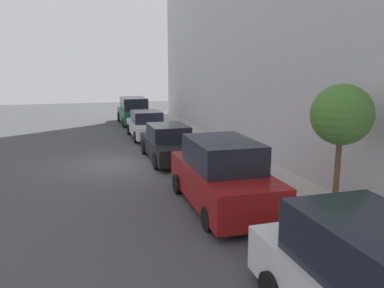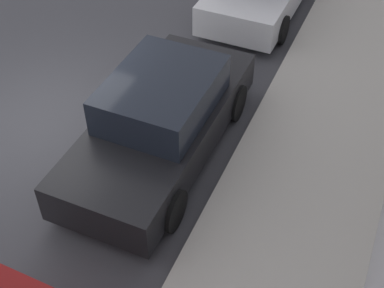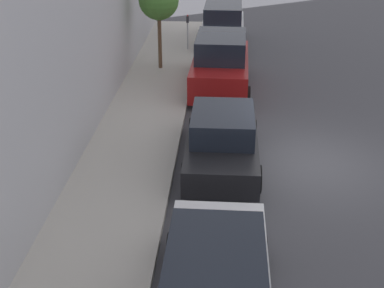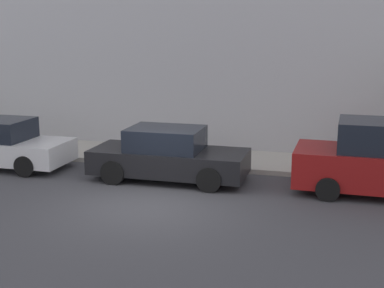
{
  "view_description": "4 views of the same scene",
  "coord_description": "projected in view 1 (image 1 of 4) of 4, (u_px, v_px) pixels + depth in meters",
  "views": [
    {
      "loc": [
        -1.45,
        -15.53,
        3.96
      ],
      "look_at": [
        2.82,
        -1.54,
        1.0
      ],
      "focal_mm": 35.0,
      "sensor_mm": 36.0,
      "label": 1
    },
    {
      "loc": [
        5.45,
        -5.86,
        6.61
      ],
      "look_at": [
        3.1,
        -0.43,
        1.0
      ],
      "focal_mm": 50.0,
      "sensor_mm": 36.0,
      "label": 2
    },
    {
      "loc": [
        2.26,
        12.82,
        6.66
      ],
      "look_at": [
        3.01,
        1.06,
        1.0
      ],
      "focal_mm": 50.0,
      "sensor_mm": 36.0,
      "label": 3
    },
    {
      "loc": [
        -12.04,
        -4.42,
        4.35
      ],
      "look_at": [
        2.76,
        -0.41,
        1.0
      ],
      "focal_mm": 50.0,
      "sensor_mm": 36.0,
      "label": 4
    }
  ],
  "objects": [
    {
      "name": "street_tree",
      "position": [
        342.0,
        115.0,
        9.35
      ],
      "size": [
        1.54,
        1.54,
        3.45
      ],
      "color": "brown",
      "rests_on": "sidewalk"
    },
    {
      "name": "sidewalk",
      "position": [
        223.0,
        155.0,
        17.11
      ],
      "size": [
        2.55,
        32.0,
        0.15
      ],
      "color": "#B2ADA3",
      "rests_on": "ground_plane"
    },
    {
      "name": "fire_hydrant",
      "position": [
        148.0,
        113.0,
        29.82
      ],
      "size": [
        0.2,
        0.2,
        0.69
      ],
      "color": "gold",
      "rests_on": "sidewalk"
    },
    {
      "name": "parked_sedan_fourth",
      "position": [
        147.0,
        125.0,
        21.72
      ],
      "size": [
        1.92,
        4.52,
        1.54
      ],
      "color": "silver",
      "rests_on": "ground_plane"
    },
    {
      "name": "ground_plane",
      "position": [
        117.0,
        164.0,
        15.76
      ],
      "size": [
        60.0,
        60.0,
        0.0
      ],
      "primitive_type": "plane",
      "color": "#424247"
    },
    {
      "name": "parked_minivan_fifth",
      "position": [
        134.0,
        111.0,
        27.24
      ],
      "size": [
        2.02,
        4.93,
        1.9
      ],
      "color": "#14512D",
      "rests_on": "ground_plane"
    },
    {
      "name": "parked_suv_second",
      "position": [
        222.0,
        175.0,
        10.79
      ],
      "size": [
        2.09,
        4.85,
        1.98
      ],
      "color": "maroon",
      "rests_on": "ground_plane"
    },
    {
      "name": "parked_sedan_third",
      "position": [
        169.0,
        144.0,
        16.43
      ],
      "size": [
        1.92,
        4.51,
        1.54
      ],
      "color": "black",
      "rests_on": "ground_plane"
    }
  ]
}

